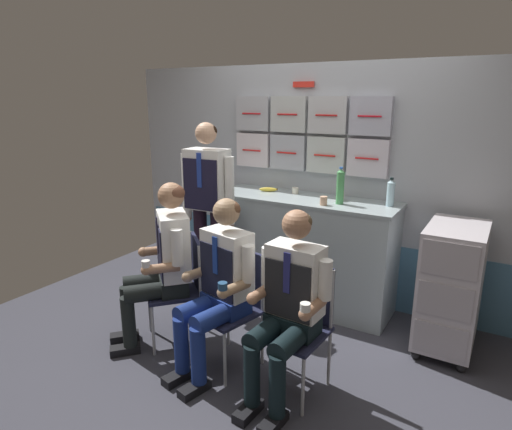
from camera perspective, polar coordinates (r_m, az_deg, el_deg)
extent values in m
cube|color=#383842|center=(3.39, -1.75, -18.56)|extent=(4.80, 4.80, 0.04)
cube|color=#A5AAB3|center=(4.12, 8.48, 4.03)|extent=(4.20, 0.06, 2.15)
cube|color=teal|center=(4.30, 7.90, -6.19)|extent=(4.12, 0.01, 0.60)
cube|color=silver|center=(4.34, -0.34, 8.48)|extent=(0.35, 0.06, 0.32)
cylinder|color=red|center=(4.30, -0.60, 8.43)|extent=(0.20, 0.01, 0.01)
cube|color=#A7AAB4|center=(4.15, 4.21, 8.14)|extent=(0.35, 0.06, 0.32)
cylinder|color=red|center=(4.12, 3.97, 8.09)|extent=(0.20, 0.01, 0.01)
cube|color=#BCC1BE|center=(4.00, 9.13, 7.72)|extent=(0.35, 0.06, 0.32)
cylinder|color=red|center=(3.96, 8.92, 7.67)|extent=(0.20, 0.01, 0.01)
cube|color=silver|center=(3.88, 14.39, 7.21)|extent=(0.35, 0.06, 0.32)
cylinder|color=red|center=(3.84, 14.23, 7.15)|extent=(0.20, 0.01, 0.01)
cube|color=#A9AAB1|center=(4.31, -0.35, 13.10)|extent=(0.35, 0.06, 0.32)
cylinder|color=red|center=(4.28, -0.62, 13.08)|extent=(0.20, 0.01, 0.01)
cube|color=#B6BAB8|center=(4.13, 4.30, 12.97)|extent=(0.35, 0.06, 0.32)
cylinder|color=red|center=(4.09, 4.06, 12.95)|extent=(0.20, 0.01, 0.01)
cube|color=#B7B7BB|center=(3.97, 9.34, 12.73)|extent=(0.35, 0.06, 0.32)
cylinder|color=red|center=(3.94, 9.13, 12.71)|extent=(0.20, 0.01, 0.01)
cube|color=#A9A9BB|center=(3.85, 14.74, 12.37)|extent=(0.35, 0.06, 0.32)
cylinder|color=red|center=(3.81, 14.57, 12.35)|extent=(0.20, 0.01, 0.01)
cube|color=red|center=(4.08, 6.22, 16.57)|extent=(0.20, 0.02, 0.05)
cube|color=#A2B1B5|center=(4.04, 6.06, -4.87)|extent=(1.63, 0.52, 0.96)
cube|color=#93A2A5|center=(3.90, 6.26, 2.02)|extent=(1.67, 0.53, 0.03)
sphere|color=black|center=(3.56, 20.07, -16.67)|extent=(0.07, 0.07, 0.07)
sphere|color=black|center=(3.54, 25.22, -17.49)|extent=(0.07, 0.07, 0.07)
sphere|color=black|center=(4.04, 21.63, -12.84)|extent=(0.07, 0.07, 0.07)
sphere|color=black|center=(4.02, 26.09, -13.52)|extent=(0.07, 0.07, 0.07)
cube|color=#C0B9BF|center=(3.57, 24.09, -8.26)|extent=(0.40, 0.64, 0.90)
cube|color=#ACA5AB|center=(3.41, 22.82, -14.87)|extent=(0.35, 0.01, 0.24)
cube|color=#ACA5AB|center=(3.28, 23.36, -10.31)|extent=(0.35, 0.01, 0.24)
cube|color=#ACA5AB|center=(3.17, 23.93, -5.40)|extent=(0.35, 0.01, 0.24)
cylinder|color=#28282D|center=(3.15, 24.23, -3.05)|extent=(0.32, 0.02, 0.02)
cylinder|color=#A8AAAF|center=(3.72, -13.71, -11.80)|extent=(0.02, 0.02, 0.40)
cylinder|color=#A8AAAF|center=(3.40, -13.26, -14.48)|extent=(0.02, 0.02, 0.40)
cylinder|color=#A8AAAF|center=(3.75, -8.12, -11.26)|extent=(0.02, 0.02, 0.40)
cylinder|color=#A8AAAF|center=(3.44, -7.10, -13.85)|extent=(0.02, 0.02, 0.40)
cube|color=#1C1F38|center=(3.48, -10.72, -9.74)|extent=(0.56, 0.56, 0.02)
cube|color=#1C1F38|center=(3.42, -7.71, -6.21)|extent=(0.29, 0.27, 0.40)
cylinder|color=#A8AAAF|center=(3.58, -8.37, -5.21)|extent=(0.02, 0.02, 0.40)
cylinder|color=#A8AAAF|center=(3.25, -7.34, -7.34)|extent=(0.02, 0.02, 0.40)
cube|color=black|center=(3.72, -16.73, -14.97)|extent=(0.21, 0.22, 0.06)
cube|color=black|center=(3.56, -16.67, -16.47)|extent=(0.21, 0.22, 0.06)
cylinder|color=black|center=(3.62, -16.36, -11.82)|extent=(0.10, 0.10, 0.39)
cylinder|color=black|center=(3.45, -16.27, -13.22)|extent=(0.10, 0.10, 0.39)
cylinder|color=black|center=(3.53, -13.78, -8.46)|extent=(0.35, 0.37, 0.13)
cylinder|color=black|center=(3.36, -13.55, -9.72)|extent=(0.35, 0.37, 0.13)
cube|color=black|center=(3.45, -10.77, -8.67)|extent=(0.39, 0.38, 0.12)
cube|color=white|center=(3.34, -10.69, -3.86)|extent=(0.41, 0.40, 0.49)
cube|color=black|center=(3.35, -12.45, -4.65)|extent=(0.26, 0.23, 0.39)
cube|color=black|center=(3.31, -12.72, -2.59)|extent=(0.04, 0.04, 0.27)
cylinder|color=white|center=(3.53, -11.16, -1.96)|extent=(0.08, 0.08, 0.26)
cylinder|color=#A57757|center=(3.55, -12.76, -4.54)|extent=(0.21, 0.23, 0.07)
sphere|color=#A57757|center=(3.54, -14.53, -4.69)|extent=(0.08, 0.08, 0.08)
cylinder|color=white|center=(3.13, -10.26, -4.17)|extent=(0.08, 0.08, 0.26)
cylinder|color=#A57757|center=(3.19, -12.14, -6.80)|extent=(0.21, 0.23, 0.07)
sphere|color=#A57757|center=(3.18, -14.12, -6.97)|extent=(0.08, 0.08, 0.08)
cylinder|color=silver|center=(3.17, -14.17, -6.30)|extent=(0.06, 0.06, 0.06)
sphere|color=#A57757|center=(3.24, -11.02, 2.51)|extent=(0.19, 0.19, 0.19)
ellipsoid|color=brown|center=(3.24, -10.78, 2.82)|extent=(0.26, 0.26, 0.14)
cylinder|color=#A8AAAF|center=(3.25, -8.51, -15.69)|extent=(0.02, 0.02, 0.40)
cylinder|color=#A8AAAF|center=(3.02, -4.10, -18.27)|extent=(0.02, 0.02, 0.40)
cylinder|color=#A8AAAF|center=(3.45, -3.66, -13.61)|extent=(0.02, 0.02, 0.40)
cylinder|color=#A8AAAF|center=(3.23, 0.83, -15.77)|extent=(0.02, 0.02, 0.40)
cube|color=#1C1F38|center=(3.13, -3.93, -12.47)|extent=(0.48, 0.48, 0.02)
cube|color=#1C1F38|center=(3.16, -1.42, -7.95)|extent=(0.36, 0.11, 0.40)
cylinder|color=#A8AAAF|center=(3.27, -3.78, -7.12)|extent=(0.02, 0.02, 0.40)
cylinder|color=#A8AAAF|center=(3.03, 0.86, -8.93)|extent=(0.02, 0.02, 0.40)
cube|color=black|center=(3.19, -10.12, -20.06)|extent=(0.14, 0.23, 0.06)
cube|color=black|center=(3.08, -8.01, -21.50)|extent=(0.14, 0.23, 0.06)
cylinder|color=navy|center=(3.09, -9.70, -16.36)|extent=(0.10, 0.10, 0.39)
cylinder|color=navy|center=(2.97, -7.54, -17.70)|extent=(0.10, 0.10, 0.39)
cylinder|color=navy|center=(3.07, -7.39, -11.87)|extent=(0.21, 0.38, 0.13)
cylinder|color=navy|center=(2.95, -5.16, -13.02)|extent=(0.21, 0.38, 0.13)
cube|color=navy|center=(3.10, -3.95, -11.31)|extent=(0.36, 0.27, 0.12)
cube|color=white|center=(2.99, -3.77, -6.24)|extent=(0.38, 0.26, 0.46)
cube|color=black|center=(2.94, -5.19, -7.40)|extent=(0.31, 0.08, 0.37)
cube|color=navy|center=(2.90, -5.37, -5.27)|extent=(0.04, 0.02, 0.26)
cylinder|color=white|center=(3.12, -6.29, -4.43)|extent=(0.08, 0.08, 0.25)
cylinder|color=#9C7B5B|center=(3.09, -7.44, -7.47)|extent=(0.12, 0.24, 0.07)
sphere|color=#9C7B5B|center=(3.04, -8.96, -7.98)|extent=(0.08, 0.08, 0.08)
cylinder|color=white|center=(2.84, -1.03, -6.35)|extent=(0.08, 0.08, 0.25)
cylinder|color=#9C7B5B|center=(2.84, -2.79, -9.48)|extent=(0.12, 0.24, 0.07)
sphere|color=#9C7B5B|center=(2.78, -4.35, -10.10)|extent=(0.08, 0.08, 0.08)
cylinder|color=navy|center=(2.76, -4.37, -9.35)|extent=(0.06, 0.06, 0.06)
sphere|color=#9C7B5B|center=(2.88, -3.89, 0.42)|extent=(0.18, 0.18, 0.18)
ellipsoid|color=brown|center=(2.88, -3.70, 0.78)|extent=(0.21, 0.20, 0.13)
cylinder|color=#A8AAAF|center=(2.95, -0.39, -19.13)|extent=(0.02, 0.02, 0.40)
cylinder|color=#A8AAAF|center=(2.79, 6.14, -21.38)|extent=(0.02, 0.02, 0.40)
cylinder|color=#A8AAAF|center=(3.20, 3.43, -16.10)|extent=(0.02, 0.02, 0.40)
cylinder|color=#A8AAAF|center=(3.06, 9.50, -17.89)|extent=(0.02, 0.02, 0.40)
cube|color=#1C1F38|center=(2.88, 4.76, -15.08)|extent=(0.42, 0.42, 0.02)
cube|color=#1C1F38|center=(2.93, 6.72, -9.92)|extent=(0.37, 0.05, 0.40)
cylinder|color=#A8AAAF|center=(3.00, 3.55, -9.21)|extent=(0.02, 0.02, 0.40)
cylinder|color=#A8AAAF|center=(2.86, 9.88, -10.78)|extent=(0.02, 0.02, 0.40)
cube|color=black|center=(2.89, -1.01, -24.19)|extent=(0.10, 0.23, 0.06)
cube|color=black|center=(2.81, 2.25, -25.46)|extent=(0.10, 0.23, 0.06)
cylinder|color=black|center=(2.77, -0.53, -20.16)|extent=(0.10, 0.10, 0.39)
cylinder|color=black|center=(2.70, 2.78, -21.36)|extent=(0.10, 0.10, 0.39)
cylinder|color=black|center=(2.77, 1.43, -14.91)|extent=(0.15, 0.37, 0.13)
cylinder|color=black|center=(2.69, 4.72, -15.93)|extent=(0.15, 0.37, 0.13)
cube|color=black|center=(2.85, 4.79, -13.85)|extent=(0.33, 0.22, 0.12)
cube|color=white|center=(2.74, 5.14, -8.42)|extent=(0.35, 0.21, 0.45)
cube|color=black|center=(2.67, 4.07, -9.84)|extent=(0.31, 0.03, 0.36)
cube|color=navy|center=(2.62, 4.03, -7.56)|extent=(0.04, 0.01, 0.25)
cylinder|color=white|center=(2.81, 1.58, -6.60)|extent=(0.08, 0.08, 0.25)
cylinder|color=#A37355|center=(2.78, 0.75, -10.07)|extent=(0.08, 0.23, 0.07)
sphere|color=#A37355|center=(2.70, -0.46, -10.83)|extent=(0.08, 0.08, 0.08)
cylinder|color=white|center=(2.63, 9.00, -8.34)|extent=(0.08, 0.08, 0.25)
cylinder|color=#A37355|center=(2.62, 7.48, -11.88)|extent=(0.08, 0.23, 0.07)
sphere|color=#A37355|center=(2.54, 6.41, -12.78)|extent=(0.08, 0.08, 0.08)
cylinder|color=white|center=(2.52, 6.43, -11.97)|extent=(0.06, 0.06, 0.06)
sphere|color=#A37355|center=(2.61, 5.32, -1.23)|extent=(0.18, 0.18, 0.18)
ellipsoid|color=brown|center=(2.62, 5.47, -0.83)|extent=(0.19, 0.17, 0.13)
cube|color=black|center=(4.20, -7.30, -10.76)|extent=(0.10, 0.24, 0.06)
cube|color=black|center=(4.10, -4.95, -11.37)|extent=(0.10, 0.24, 0.06)
cylinder|color=black|center=(4.04, -7.15, -4.83)|extent=(0.12, 0.12, 0.85)
cylinder|color=black|center=(3.95, -4.99, -5.26)|extent=(0.12, 0.12, 0.85)
cube|color=white|center=(3.81, -6.37, 4.67)|extent=(0.38, 0.23, 0.52)
cube|color=black|center=(3.73, -7.29, 3.91)|extent=(0.34, 0.03, 0.44)
cube|color=navy|center=(3.70, -7.43, 5.79)|extent=(0.04, 0.01, 0.29)
cylinder|color=white|center=(3.96, -9.04, 3.75)|extent=(0.08, 0.08, 0.58)
sphere|color=tan|center=(4.02, -8.87, -0.29)|extent=(0.08, 0.08, 0.08)
cylinder|color=white|center=(3.71, -3.46, 3.17)|extent=(0.08, 0.08, 0.58)
sphere|color=tan|center=(3.78, -3.39, -1.13)|extent=(0.08, 0.08, 0.08)
sphere|color=tan|center=(3.76, -6.55, 10.55)|extent=(0.18, 0.18, 0.18)
ellipsoid|color=black|center=(3.77, -6.44, 10.81)|extent=(0.19, 0.18, 0.13)
cylinder|color=#4CA05A|center=(3.69, 10.92, 3.47)|extent=(0.06, 0.06, 0.27)
cone|color=#4CA05A|center=(3.67, 11.03, 5.71)|extent=(0.06, 0.06, 0.02)
cylinder|color=blue|center=(3.66, 11.05, 6.05)|extent=(0.03, 0.03, 0.02)
cylinder|color=#ACD4E4|center=(3.72, 17.14, 2.58)|extent=(0.06, 0.06, 0.19)
cone|color=#ACD4E4|center=(3.70, 17.27, 4.22)|extent=(0.06, 0.06, 0.02)
cylinder|color=black|center=(3.70, 17.29, 4.56)|extent=(0.03, 0.03, 0.02)
cylinder|color=tan|center=(3.65, 8.80, 1.85)|extent=(0.06, 0.06, 0.07)
cylinder|color=#382114|center=(3.64, 8.82, 2.31)|extent=(0.05, 0.05, 0.01)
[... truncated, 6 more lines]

